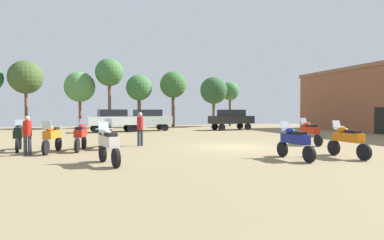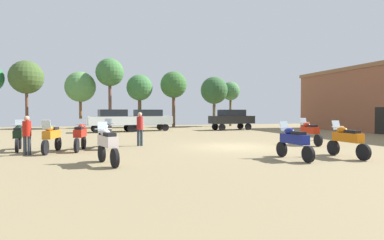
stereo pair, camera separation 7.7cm
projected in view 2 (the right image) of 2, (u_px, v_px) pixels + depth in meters
The scene contains 21 objects.
ground_plane at pixel (234, 147), 16.55m from camera, with size 44.00×52.00×0.02m.
motorcycle_1 at pixel (80, 135), 14.95m from camera, with size 0.66×2.11×1.49m.
motorcycle_2 at pixel (18, 136), 14.95m from camera, with size 0.64×2.08×1.45m.
motorcycle_3 at pixel (106, 134), 16.05m from camera, with size 0.77×2.23×1.46m.
motorcycle_4 at pixel (107, 144), 11.03m from camera, with size 0.79×2.05×1.47m.
motorcycle_5 at pixel (52, 136), 14.17m from camera, with size 0.73×2.26×1.48m.
motorcycle_6 at pixel (294, 141), 12.20m from camera, with size 0.62×2.24×1.45m.
motorcycle_8 at pixel (309, 132), 17.47m from camera, with size 0.62×2.14×1.47m.
motorcycle_9 at pixel (347, 140), 12.68m from camera, with size 0.62×2.19×1.47m.
car_1 at pixel (113, 119), 28.13m from camera, with size 4.51×2.39×2.00m.
car_2 at pixel (232, 118), 31.41m from camera, with size 4.49×2.33×2.00m.
car_3 at pixel (148, 118), 29.83m from camera, with size 4.54×2.49×2.00m.
person_1 at pixel (140, 126), 16.97m from camera, with size 0.38×0.38×1.79m.
person_2 at pixel (27, 132), 13.34m from camera, with size 0.37×0.37×1.66m.
tree_1 at pixel (110, 73), 34.69m from camera, with size 3.02×3.02×7.61m.
tree_2 at pixel (80, 87), 34.51m from camera, with size 3.28×3.28×6.13m.
tree_4 at pixel (174, 85), 37.45m from camera, with size 3.11×3.11×6.53m.
tree_5 at pixel (140, 88), 36.26m from camera, with size 2.95×2.95×6.02m.
tree_6 at pixel (26, 77), 33.47m from camera, with size 3.48×3.48×7.17m.
tree_7 at pixel (231, 91), 39.58m from camera, with size 2.31×2.31×5.52m.
tree_8 at pixel (214, 91), 37.97m from camera, with size 3.24×3.24×5.96m.
Camera 2 is at (-6.66, -15.26, 1.88)m, focal length 29.79 mm.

